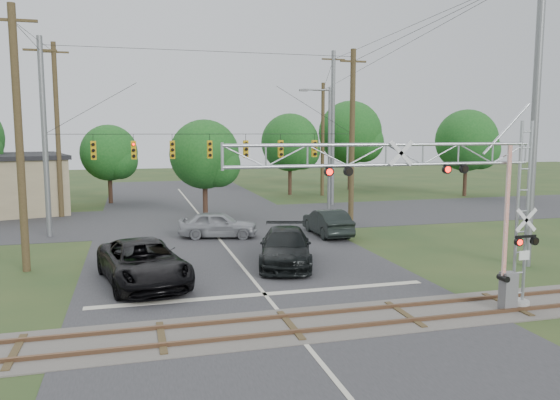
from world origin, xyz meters
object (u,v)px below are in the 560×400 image
object	(u,v)px
crossing_gantry	(443,195)
car_dark	(286,247)
sedan_silver	(218,224)
pickup_black	(143,263)
streetlight	(327,142)
traffic_signal_span	(224,140)

from	to	relation	value
crossing_gantry	car_dark	world-z (taller)	crossing_gantry
crossing_gantry	sedan_silver	size ratio (longest dim) A/B	2.39
pickup_black	sedan_silver	world-z (taller)	pickup_black
pickup_black	car_dark	distance (m)	6.61
car_dark	streetlight	size ratio (longest dim) A/B	0.60
sedan_silver	streetlight	size ratio (longest dim) A/B	0.48
traffic_signal_span	car_dark	distance (m)	11.29
traffic_signal_span	sedan_silver	bearing A→B (deg)	-106.37
crossing_gantry	sedan_silver	bearing A→B (deg)	107.87
crossing_gantry	car_dark	bearing A→B (deg)	110.16
crossing_gantry	car_dark	xyz separation A→B (m)	(-3.00, 8.19, -3.26)
pickup_black	streetlight	world-z (taller)	streetlight
crossing_gantry	pickup_black	distance (m)	11.95
pickup_black	sedan_silver	distance (m)	9.94
pickup_black	car_dark	bearing A→B (deg)	2.87
car_dark	streetlight	bearing A→B (deg)	79.62
traffic_signal_span	streetlight	bearing A→B (deg)	33.78
crossing_gantry	traffic_signal_span	distance (m)	18.88
sedan_silver	streetlight	distance (m)	14.08
crossing_gantry	streetlight	size ratio (longest dim) A/B	1.14
crossing_gantry	car_dark	size ratio (longest dim) A/B	1.90
pickup_black	streetlight	distance (m)	23.29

